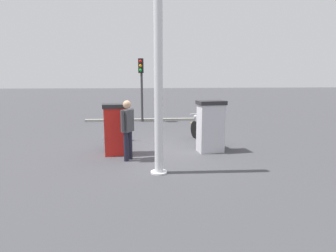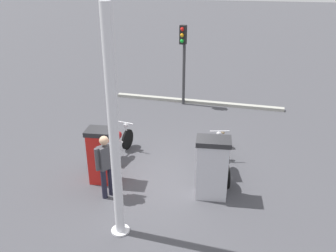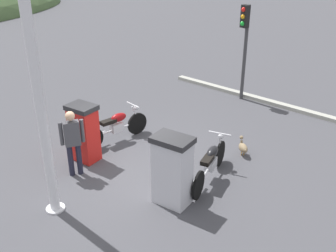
% 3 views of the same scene
% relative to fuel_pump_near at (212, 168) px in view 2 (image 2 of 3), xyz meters
% --- Properties ---
extents(ground_plane, '(120.00, 120.00, 0.00)m').
position_rel_fuel_pump_near_xyz_m(ground_plane, '(0.51, 1.43, -0.80)').
color(ground_plane, '#424247').
extents(fuel_pump_near, '(0.64, 0.87, 1.58)m').
position_rel_fuel_pump_near_xyz_m(fuel_pump_near, '(0.00, 0.00, 0.00)').
color(fuel_pump_near, silver).
rests_on(fuel_pump_near, ground).
extents(fuel_pump_far, '(0.60, 0.77, 1.51)m').
position_rel_fuel_pump_near_xyz_m(fuel_pump_far, '(0.00, 2.87, -0.04)').
color(fuel_pump_far, red).
rests_on(fuel_pump_far, ground).
extents(motorcycle_near_pump, '(2.12, 0.76, 0.97)m').
position_rel_fuel_pump_near_xyz_m(motorcycle_near_pump, '(1.24, -0.13, -0.32)').
color(motorcycle_near_pump, black).
rests_on(motorcycle_near_pump, ground).
extents(motorcycle_far_pump, '(2.12, 0.66, 0.96)m').
position_rel_fuel_pump_near_xyz_m(motorcycle_far_pump, '(1.20, 2.99, -0.33)').
color(motorcycle_far_pump, black).
rests_on(motorcycle_far_pump, ground).
extents(attendant_person, '(0.54, 0.37, 1.65)m').
position_rel_fuel_pump_near_xyz_m(attendant_person, '(-0.63, 2.49, 0.15)').
color(attendant_person, '#1E1E2D').
rests_on(attendant_person, ground).
extents(wandering_duck, '(0.41, 0.44, 0.49)m').
position_rel_fuel_pump_near_xyz_m(wandering_duck, '(2.76, -0.13, -0.57)').
color(wandering_duck, '#847051').
rests_on(wandering_duck, ground).
extents(roadside_traffic_light, '(0.39, 0.28, 3.24)m').
position_rel_fuel_pump_near_xyz_m(roadside_traffic_light, '(6.20, 1.99, 1.44)').
color(roadside_traffic_light, '#38383A').
rests_on(roadside_traffic_light, ground).
extents(canopy_support_pole, '(0.40, 0.40, 4.73)m').
position_rel_fuel_pump_near_xyz_m(canopy_support_pole, '(-1.78, 1.73, 1.49)').
color(canopy_support_pole, silver).
rests_on(canopy_support_pole, ground).
extents(road_edge_kerb, '(0.38, 7.09, 0.12)m').
position_rel_fuel_pump_near_xyz_m(road_edge_kerb, '(6.50, 1.43, -0.74)').
color(road_edge_kerb, '#9E9E93').
rests_on(road_edge_kerb, ground).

